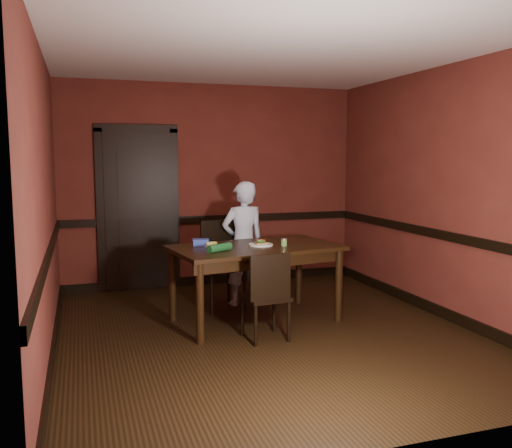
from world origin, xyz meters
TOP-DOWN VIEW (x-y plane):
  - floor at (0.00, 0.00)m, footprint 4.00×4.50m
  - ceiling at (0.00, 0.00)m, footprint 4.00×4.50m
  - wall_back at (0.00, 2.25)m, footprint 4.00×0.02m
  - wall_front at (0.00, -2.25)m, footprint 4.00×0.02m
  - wall_left at (-2.00, 0.00)m, footprint 0.02×4.50m
  - wall_right at (2.00, 0.00)m, footprint 0.02×4.50m
  - dado_back at (0.00, 2.23)m, footprint 4.00×0.03m
  - dado_left at (-1.99, 0.00)m, footprint 0.03×4.50m
  - dado_right at (1.99, 0.00)m, footprint 0.03×4.50m
  - baseboard_back at (0.00, 2.23)m, footprint 4.00×0.03m
  - baseboard_left at (-1.99, 0.00)m, footprint 0.03×4.50m
  - baseboard_right at (1.99, 0.00)m, footprint 0.03×4.50m
  - door at (-1.00, 2.22)m, footprint 1.05×0.07m
  - dining_table at (0.02, 0.43)m, footprint 1.86×1.23m
  - chair_far at (-0.21, 1.02)m, footprint 0.55×0.55m
  - chair_near at (-0.07, -0.14)m, footprint 0.43×0.43m
  - person at (0.09, 1.12)m, footprint 0.57×0.42m
  - sandwich_plate at (0.08, 0.43)m, footprint 0.26×0.26m
  - sauce_jar at (0.30, 0.33)m, footprint 0.07×0.07m
  - cheese_saucer at (-0.43, 0.54)m, footprint 0.14×0.14m
  - food_tub at (-0.53, 0.61)m, footprint 0.19×0.14m
  - wrapped_veg at (-0.42, 0.20)m, footprint 0.28×0.20m

SIDE VIEW (x-z plane):
  - floor at x=0.00m, z-range -0.01..0.01m
  - baseboard_back at x=0.00m, z-range 0.00..0.12m
  - baseboard_left at x=-1.99m, z-range 0.00..0.12m
  - baseboard_right at x=1.99m, z-range 0.00..0.12m
  - dining_table at x=0.02m, z-range 0.00..0.81m
  - chair_near at x=-0.07m, z-range 0.00..0.85m
  - chair_far at x=-0.21m, z-range 0.00..1.00m
  - person at x=0.09m, z-range 0.00..1.46m
  - cheese_saucer at x=-0.43m, z-range 0.80..0.85m
  - sandwich_plate at x=0.08m, z-range 0.80..0.86m
  - food_tub at x=-0.53m, z-range 0.81..0.88m
  - wrapped_veg at x=-0.42m, z-range 0.81..0.89m
  - sauce_jar at x=0.30m, z-range 0.81..0.89m
  - dado_back at x=0.00m, z-range 0.85..0.95m
  - dado_left at x=-1.99m, z-range 0.85..0.95m
  - dado_right at x=1.99m, z-range 0.85..0.95m
  - door at x=-1.00m, z-range -0.01..2.19m
  - wall_back at x=0.00m, z-range 0.00..2.70m
  - wall_front at x=0.00m, z-range 0.00..2.70m
  - wall_left at x=-2.00m, z-range 0.00..2.70m
  - wall_right at x=2.00m, z-range 0.00..2.70m
  - ceiling at x=0.00m, z-range 2.70..2.71m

